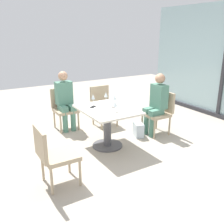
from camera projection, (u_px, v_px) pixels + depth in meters
name	position (u px, v px, depth m)	size (l,w,h in m)	color
ground_plane	(107.00, 146.00, 4.73)	(12.00, 12.00, 0.00)	#A89E8E
dining_table_main	(107.00, 119.00, 4.56)	(1.11, 0.88, 0.73)	silver
chair_near_window	(160.00, 110.00, 5.19)	(0.46, 0.51, 0.87)	tan
chair_side_end	(64.00, 106.00, 5.48)	(0.50, 0.46, 0.87)	tan
chair_far_left	(103.00, 103.00, 5.68)	(0.50, 0.46, 0.87)	tan
chair_front_right	(53.00, 153.00, 3.38)	(0.46, 0.50, 0.87)	tan
person_near_window	(156.00, 101.00, 5.08)	(0.34, 0.39, 1.26)	#4C7F6B
person_side_end	(65.00, 98.00, 5.33)	(0.39, 0.34, 1.26)	#4C7F6B
wine_glass_0	(106.00, 95.00, 4.94)	(0.07, 0.07, 0.18)	silver
wine_glass_1	(115.00, 98.00, 4.72)	(0.07, 0.07, 0.18)	silver
wine_glass_2	(115.00, 104.00, 4.30)	(0.07, 0.07, 0.18)	silver
wine_glass_3	(93.00, 97.00, 4.78)	(0.07, 0.07, 0.18)	silver
coffee_cup	(113.00, 105.00, 4.56)	(0.08, 0.08, 0.09)	white
cell_phone_on_table	(93.00, 107.00, 4.60)	(0.07, 0.14, 0.01)	black
handbag_0	(138.00, 129.00, 5.14)	(0.30, 0.16, 0.28)	silver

